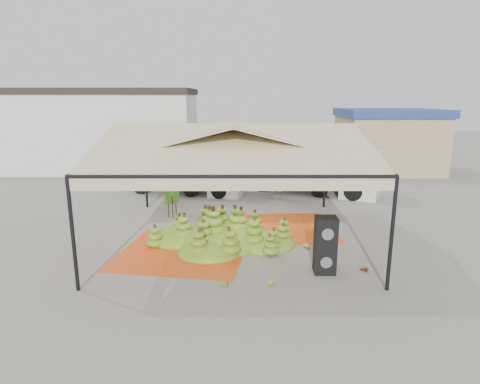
{
  "coord_description": "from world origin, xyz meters",
  "views": [
    {
      "loc": [
        0.18,
        -13.51,
        4.88
      ],
      "look_at": [
        0.2,
        1.5,
        1.3
      ],
      "focal_mm": 30.0,
      "sensor_mm": 36.0,
      "label": 1
    }
  ],
  "objects_px": {
    "vendor": "(276,179)",
    "truck_right": "(319,167)",
    "speaker_stack": "(325,245)",
    "banana_heap": "(223,226)",
    "truck_left": "(192,170)"
  },
  "relations": [
    {
      "from": "banana_heap",
      "to": "speaker_stack",
      "type": "bearing_deg",
      "value": -39.45
    },
    {
      "from": "vendor",
      "to": "truck_right",
      "type": "distance_m",
      "value": 2.74
    },
    {
      "from": "vendor",
      "to": "truck_left",
      "type": "xyz_separation_m",
      "value": [
        -4.23,
        1.35,
        0.25
      ]
    },
    {
      "from": "vendor",
      "to": "banana_heap",
      "type": "bearing_deg",
      "value": 57.09
    },
    {
      "from": "banana_heap",
      "to": "truck_left",
      "type": "distance_m",
      "value": 7.59
    },
    {
      "from": "banana_heap",
      "to": "truck_right",
      "type": "distance_m",
      "value": 8.75
    },
    {
      "from": "banana_heap",
      "to": "vendor",
      "type": "relative_size",
      "value": 2.73
    },
    {
      "from": "banana_heap",
      "to": "speaker_stack",
      "type": "distance_m",
      "value": 3.85
    },
    {
      "from": "speaker_stack",
      "to": "truck_right",
      "type": "xyz_separation_m",
      "value": [
        1.72,
        9.78,
        0.55
      ]
    },
    {
      "from": "vendor",
      "to": "truck_left",
      "type": "bearing_deg",
      "value": -29.14
    },
    {
      "from": "banana_heap",
      "to": "vendor",
      "type": "height_order",
      "value": "vendor"
    },
    {
      "from": "speaker_stack",
      "to": "vendor",
      "type": "xyz_separation_m",
      "value": [
        -0.62,
        8.41,
        0.15
      ]
    },
    {
      "from": "speaker_stack",
      "to": "truck_right",
      "type": "bearing_deg",
      "value": 81.57
    },
    {
      "from": "truck_right",
      "to": "speaker_stack",
      "type": "bearing_deg",
      "value": -75.61
    },
    {
      "from": "truck_left",
      "to": "truck_right",
      "type": "height_order",
      "value": "truck_right"
    }
  ]
}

